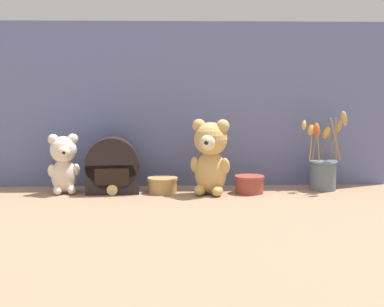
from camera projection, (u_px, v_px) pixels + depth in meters
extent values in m
plane|color=#8E7056|center=(192.00, 193.00, 2.16)|extent=(4.00, 4.00, 0.00)
cube|color=slate|center=(191.00, 105.00, 2.29)|extent=(1.55, 0.02, 0.64)
ellipsoid|color=tan|center=(211.00, 173.00, 2.14)|extent=(0.14, 0.12, 0.16)
sphere|color=tan|center=(211.00, 139.00, 2.13)|extent=(0.12, 0.12, 0.12)
sphere|color=beige|center=(208.00, 142.00, 2.08)|extent=(0.06, 0.06, 0.06)
sphere|color=black|center=(206.00, 143.00, 2.06)|extent=(0.02, 0.02, 0.02)
sphere|color=tan|center=(223.00, 126.00, 2.11)|extent=(0.05, 0.05, 0.05)
sphere|color=tan|center=(199.00, 126.00, 2.13)|extent=(0.05, 0.05, 0.05)
ellipsoid|color=tan|center=(225.00, 166.00, 2.12)|extent=(0.05, 0.06, 0.07)
ellipsoid|color=tan|center=(195.00, 165.00, 2.14)|extent=(0.05, 0.06, 0.07)
ellipsoid|color=tan|center=(217.00, 191.00, 2.11)|extent=(0.06, 0.07, 0.04)
ellipsoid|color=tan|center=(200.00, 190.00, 2.12)|extent=(0.06, 0.07, 0.04)
ellipsoid|color=beige|center=(64.00, 176.00, 2.16)|extent=(0.11, 0.09, 0.13)
sphere|color=beige|center=(63.00, 149.00, 2.15)|extent=(0.10, 0.10, 0.10)
sphere|color=beige|center=(64.00, 152.00, 2.12)|extent=(0.05, 0.05, 0.05)
sphere|color=black|center=(64.00, 153.00, 2.10)|extent=(0.01, 0.01, 0.01)
sphere|color=beige|center=(73.00, 139.00, 2.15)|extent=(0.04, 0.04, 0.04)
sphere|color=beige|center=(53.00, 139.00, 2.14)|extent=(0.04, 0.04, 0.04)
ellipsoid|color=beige|center=(76.00, 170.00, 2.16)|extent=(0.04, 0.05, 0.06)
ellipsoid|color=beige|center=(52.00, 171.00, 2.14)|extent=(0.04, 0.05, 0.06)
ellipsoid|color=beige|center=(72.00, 190.00, 2.15)|extent=(0.04, 0.06, 0.03)
ellipsoid|color=beige|center=(57.00, 191.00, 2.14)|extent=(0.04, 0.06, 0.03)
cylinder|color=slate|center=(323.00, 175.00, 2.23)|extent=(0.10, 0.10, 0.11)
torus|color=slate|center=(323.00, 162.00, 2.22)|extent=(0.11, 0.11, 0.01)
cylinder|color=#9E7542|center=(325.00, 146.00, 2.25)|extent=(0.04, 0.02, 0.10)
ellipsoid|color=gold|center=(326.00, 133.00, 2.26)|extent=(0.05, 0.04, 0.06)
cylinder|color=#9E7542|center=(336.00, 140.00, 2.17)|extent=(0.06, 0.05, 0.16)
ellipsoid|color=tan|center=(344.00, 119.00, 2.13)|extent=(0.05, 0.04, 0.06)
cylinder|color=#9E7542|center=(311.00, 143.00, 2.23)|extent=(0.03, 0.06, 0.13)
ellipsoid|color=gold|center=(304.00, 125.00, 2.23)|extent=(0.03, 0.04, 0.04)
cylinder|color=#9E7542|center=(318.00, 145.00, 2.20)|extent=(0.01, 0.02, 0.12)
ellipsoid|color=#C65B28|center=(317.00, 130.00, 2.19)|extent=(0.04, 0.04, 0.06)
cylinder|color=#9E7542|center=(315.00, 145.00, 2.23)|extent=(0.03, 0.03, 0.11)
ellipsoid|color=gold|center=(311.00, 130.00, 2.24)|extent=(0.04, 0.04, 0.05)
cylinder|color=#9E7542|center=(333.00, 143.00, 2.23)|extent=(0.03, 0.05, 0.13)
ellipsoid|color=tan|center=(339.00, 126.00, 2.23)|extent=(0.03, 0.04, 0.06)
cylinder|color=#9E7542|center=(336.00, 139.00, 2.19)|extent=(0.02, 0.05, 0.16)
ellipsoid|color=tan|center=(344.00, 117.00, 2.17)|extent=(0.03, 0.04, 0.05)
cube|color=black|center=(113.00, 178.00, 2.18)|extent=(0.20, 0.12, 0.11)
cylinder|color=black|center=(112.00, 163.00, 2.17)|extent=(0.20, 0.12, 0.19)
cube|color=black|center=(112.00, 177.00, 2.12)|extent=(0.12, 0.01, 0.06)
cylinder|color=#D6BC7A|center=(112.00, 190.00, 2.12)|extent=(0.04, 0.01, 0.04)
cylinder|color=#993D33|center=(249.00, 186.00, 2.17)|extent=(0.10, 0.10, 0.05)
cylinder|color=#993D33|center=(249.00, 177.00, 2.17)|extent=(0.11, 0.11, 0.01)
cylinder|color=tan|center=(163.00, 186.00, 2.17)|extent=(0.11, 0.11, 0.05)
cylinder|color=tan|center=(163.00, 179.00, 2.17)|extent=(0.11, 0.11, 0.01)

